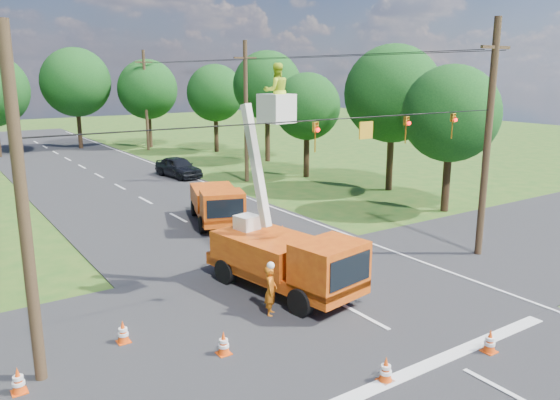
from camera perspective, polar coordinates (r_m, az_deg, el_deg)
ground at (r=34.95m, az=-13.87°, el=-0.11°), size 140.00×140.00×0.00m
road_main at (r=34.95m, az=-13.87°, el=-0.11°), size 12.00×100.00×0.06m
road_cross at (r=19.77m, az=4.89°, el=-10.13°), size 56.00×10.00×0.07m
stop_bar at (r=16.47m, az=16.71°, el=-15.71°), size 9.00×0.45×0.02m
edge_line at (r=37.17m, az=-5.76°, el=1.00°), size 0.12×90.00×0.02m
bucket_truck at (r=19.61m, az=0.61°, el=-4.83°), size 3.33×6.54×8.13m
second_truck at (r=28.79m, az=-6.59°, el=-0.37°), size 3.75×6.00×2.11m
ground_worker at (r=18.07m, az=-0.97°, el=-9.46°), size 0.71×0.73×1.70m
distant_car at (r=42.28m, az=-10.57°, el=3.41°), size 2.44×4.81×1.57m
traffic_cone_0 at (r=14.93m, az=10.99°, el=-17.01°), size 0.38×0.38×0.71m
traffic_cone_1 at (r=17.09m, az=21.08°, el=-13.61°), size 0.38×0.38×0.71m
traffic_cone_2 at (r=26.09m, az=0.26°, el=-3.40°), size 0.38×0.38×0.71m
traffic_cone_3 at (r=27.88m, az=-2.10°, el=-2.31°), size 0.38×0.38×0.71m
traffic_cone_4 at (r=15.98m, az=-5.92°, el=-14.67°), size 0.38×0.38×0.71m
traffic_cone_5 at (r=17.15m, az=-16.08°, el=-13.11°), size 0.38×0.38×0.71m
traffic_cone_6 at (r=15.65m, az=-25.68°, el=-16.65°), size 0.38×0.38×0.71m
traffic_cone_7 at (r=32.91m, az=-5.01°, el=0.06°), size 0.38×0.38×0.71m
pole_right_near at (r=24.58m, az=20.88°, el=6.02°), size 1.80×0.30×10.00m
pole_right_mid at (r=39.59m, az=-3.58°, el=9.25°), size 1.80×0.30×10.00m
pole_right_far at (r=57.71m, az=-13.85°, el=10.14°), size 1.80×0.30×10.00m
pole_left at (r=14.60m, az=-25.25°, el=-1.19°), size 0.30×0.30×9.00m
signal_span at (r=19.73m, az=10.33°, el=7.37°), size 18.00×0.29×1.07m
tree_right_a at (r=32.12m, az=17.44°, el=8.59°), size 5.40×5.40×8.28m
tree_right_b at (r=37.18m, az=11.72°, el=10.81°), size 6.40×6.40×9.65m
tree_right_c at (r=41.34m, az=2.84°, el=9.72°), size 5.00×5.00×7.83m
tree_right_d at (r=48.77m, az=-1.34°, el=11.86°), size 6.00×6.00×9.70m
tree_right_e at (r=55.24m, az=-6.79°, el=11.03°), size 5.60×5.60×8.63m
tree_far_b at (r=60.84m, az=-20.57°, el=11.43°), size 7.00×7.00×10.32m
tree_far_c at (r=59.90m, az=-13.66°, el=11.16°), size 6.20×6.20×9.18m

